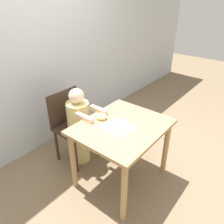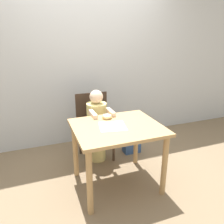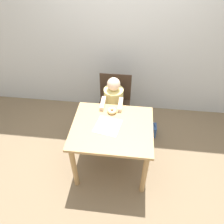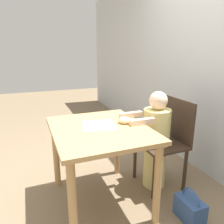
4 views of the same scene
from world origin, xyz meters
name	(u,v)px [view 2 (image 2 of 4)]	position (x,y,z in m)	size (l,w,h in m)	color
ground_plane	(117,183)	(0.00, 0.00, 0.00)	(12.00, 12.00, 0.00)	#7A664C
wall_back	(86,63)	(0.00, 1.29, 1.25)	(8.00, 0.05, 2.50)	silver
dining_table	(117,136)	(0.00, 0.00, 0.62)	(0.93, 0.79, 0.74)	tan
chair	(95,124)	(-0.05, 0.72, 0.48)	(0.45, 0.42, 0.90)	#38281E
child_figure	(97,127)	(-0.05, 0.60, 0.50)	(0.27, 0.48, 1.00)	#E0D17F
donut	(107,116)	(-0.03, 0.25, 0.76)	(0.12, 0.12, 0.05)	#DBB270
napkin	(113,126)	(-0.05, 0.01, 0.74)	(0.32, 0.32, 0.00)	white
handbag	(131,146)	(0.48, 0.62, 0.10)	(0.24, 0.15, 0.29)	#2D4C84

